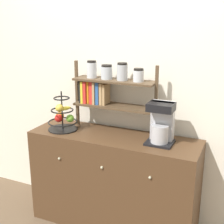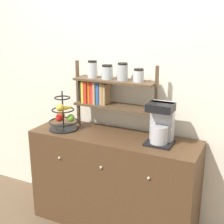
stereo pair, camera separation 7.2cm
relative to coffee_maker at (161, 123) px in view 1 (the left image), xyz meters
The scene contains 5 objects.
wall_back 0.55m from the coffee_maker, 148.11° to the left, with size 7.00×0.05×2.60m, color silver.
sideboard 0.73m from the coffee_maker, behind, with size 1.49×0.47×0.88m.
coffee_maker is the anchor object (origin of this frame).
fruit_stand 0.90m from the coffee_maker, behind, with size 0.27×0.27×0.36m.
shelf_hutch 0.59m from the coffee_maker, 168.94° to the left, with size 0.78×0.20×0.62m.
Camera 1 is at (1.02, -2.07, 1.84)m, focal length 50.00 mm.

